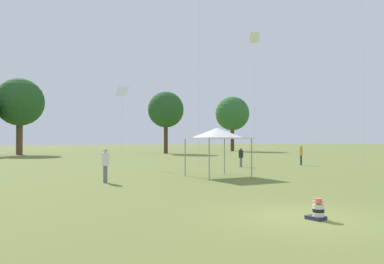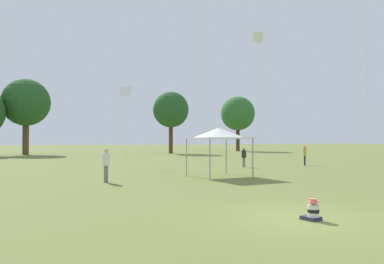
% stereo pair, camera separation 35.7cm
% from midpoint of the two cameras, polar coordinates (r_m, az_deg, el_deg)
% --- Properties ---
extents(ground_plane, '(300.00, 300.00, 0.00)m').
position_cam_midpoint_polar(ground_plane, '(11.17, 15.74, -12.47)').
color(ground_plane, olive).
extents(seated_toddler, '(0.48, 0.54, 0.60)m').
position_cam_midpoint_polar(seated_toddler, '(10.95, 17.71, -11.36)').
color(seated_toddler, '#282D47').
rests_on(seated_toddler, ground).
extents(person_standing_0, '(0.40, 0.40, 1.70)m').
position_cam_midpoint_polar(person_standing_0, '(33.36, 15.98, -3.10)').
color(person_standing_0, '#282D42').
rests_on(person_standing_0, ground).
extents(person_standing_1, '(0.43, 0.43, 1.53)m').
position_cam_midpoint_polar(person_standing_1, '(30.22, 7.13, -3.62)').
color(person_standing_1, slate).
rests_on(person_standing_1, ground).
extents(person_standing_2, '(0.45, 0.45, 1.75)m').
position_cam_midpoint_polar(person_standing_2, '(19.66, -13.58, -4.51)').
color(person_standing_2, slate).
rests_on(person_standing_2, ground).
extents(canopy_tent, '(3.46, 3.46, 2.89)m').
position_cam_midpoint_polar(canopy_tent, '(22.10, 3.44, -0.25)').
color(canopy_tent, white).
rests_on(canopy_tent, ground).
extents(kite_0, '(1.13, 1.02, 6.63)m').
position_cam_midpoint_polar(kite_0, '(31.67, -10.88, 5.86)').
color(kite_0, white).
rests_on(kite_0, ground).
extents(kite_4, '(0.99, 0.54, 11.80)m').
position_cam_midpoint_polar(kite_4, '(34.94, 9.23, 13.29)').
color(kite_4, white).
rests_on(kite_4, ground).
extents(distant_tree_1, '(6.47, 6.47, 10.42)m').
position_cam_midpoint_polar(distant_tree_1, '(71.94, 6.02, 2.79)').
color(distant_tree_1, '#473323').
rests_on(distant_tree_1, ground).
extents(distant_tree_2, '(6.85, 6.85, 11.06)m').
position_cam_midpoint_polar(distant_tree_2, '(59.77, -24.93, 4.10)').
color(distant_tree_2, brown).
rests_on(distant_tree_2, ground).
extents(distant_tree_3, '(5.67, 5.67, 9.78)m').
position_cam_midpoint_polar(distant_tree_3, '(59.31, -4.18, 3.38)').
color(distant_tree_3, '#473323').
rests_on(distant_tree_3, ground).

